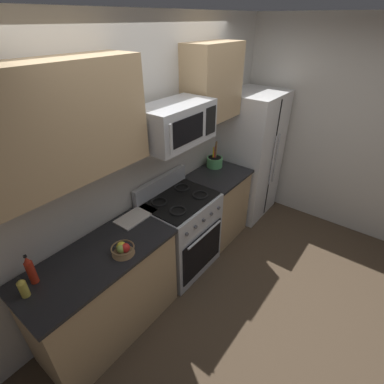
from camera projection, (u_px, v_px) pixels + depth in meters
The scene contains 15 objects.
ground_plane at pixel (229, 291), 3.10m from camera, with size 16.00×16.00×0.00m, color #473828.
wall_back at pixel (152, 157), 2.96m from camera, with size 8.00×0.10×2.60m, color beige.
counter_left at pixel (106, 294), 2.51m from camera, with size 1.29×0.59×0.91m.
range_oven at pixel (181, 233), 3.20m from camera, with size 0.76×0.64×1.09m.
counter_right at pixel (217, 205), 3.71m from camera, with size 0.71×0.59×0.91m.
refrigerator at pixel (250, 156), 4.00m from camera, with size 0.79×0.70×1.75m.
wall_right at pixel (315, 127), 3.77m from camera, with size 0.10×8.00×2.60m, color beige.
microwave at pixel (176, 123), 2.56m from camera, with size 0.73×0.44×0.36m.
upper_cabinets_left at pixel (54, 126), 1.80m from camera, with size 1.28×0.34×0.77m.
upper_cabinets_right at pixel (212, 83), 3.01m from camera, with size 0.70×0.34×0.77m.
utensil_crock at pixel (215, 161), 3.60m from camera, with size 0.20×0.20×0.34m.
fruit_basket at pixel (123, 249), 2.28m from camera, with size 0.19×0.19×0.10m.
cutting_board at pixel (136, 216), 2.72m from camera, with size 0.40×0.20×0.02m, color silver.
bottle_hot_sauce at pixel (31, 270), 1.99m from camera, with size 0.06×0.06×0.25m.
bottle_oil at pixel (23, 288), 1.91m from camera, with size 0.06×0.06×0.17m.
Camera 1 is at (-1.89, -0.95, 2.53)m, focal length 26.71 mm.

